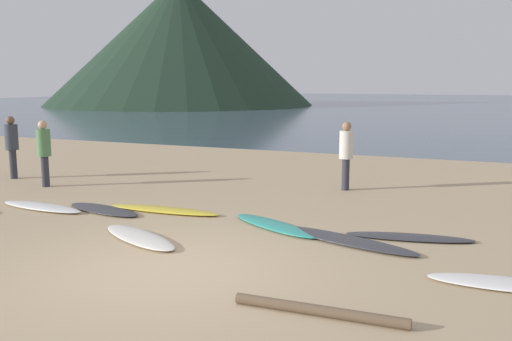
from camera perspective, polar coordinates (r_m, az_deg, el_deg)
The scene contains 15 objects.
ground_plane at distance 17.05m, azimuth 9.44°, elevation -0.19°, with size 120.00×120.00×0.20m, color tan.
ocean_water at distance 69.78m, azimuth 20.52°, elevation 6.35°, with size 140.00×100.00×0.01m, color #475B6B.
headland_hill at distance 64.23m, azimuth -7.84°, elevation 12.82°, with size 29.72×29.72×13.82m, color #1E3323.
surfboard_1 at distance 12.36m, azimuth -21.07°, elevation -3.48°, with size 2.16×0.51×0.10m, color white.
surfboard_2 at distance 11.77m, azimuth -15.34°, elevation -3.86°, with size 1.98×0.58×0.07m, color #333338.
surfboard_3 at distance 11.44m, azimuth -9.39°, elevation -3.99°, with size 2.46×0.47×0.08m, color yellow.
surfboard_4 at distance 9.55m, azimuth -11.83°, elevation -6.67°, with size 2.01×0.59×0.09m, color silver.
surfboard_5 at distance 10.11m, azimuth 1.91°, elevation -5.62°, with size 2.14×0.53×0.08m, color teal.
surfboard_6 at distance 9.32m, azimuth 9.07°, elevation -7.00°, with size 2.64×0.54×0.08m, color #333338.
surfboard_7 at distance 9.72m, azimuth 15.37°, elevation -6.58°, with size 2.11×0.46×0.07m, color #333338.
surfboard_8 at distance 7.97m, azimuth 24.18°, elevation -10.52°, with size 1.94×0.56×0.08m, color white.
person_0 at distance 13.58m, azimuth 9.20°, elevation 2.08°, with size 0.33×0.33×1.66m.
person_1 at distance 16.42m, azimuth -23.69°, elevation 2.69°, with size 0.34×0.34×1.69m.
person_3 at distance 14.82m, azimuth -20.85°, elevation 2.18°, with size 0.34×0.34×1.66m.
driftwood_log at distance 6.49m, azimuth 6.48°, elevation -14.03°, with size 0.13×0.13×2.01m, color brown.
Camera 1 is at (4.14, -6.31, 2.60)m, focal length 39.15 mm.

